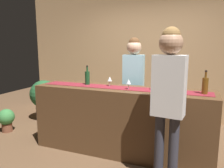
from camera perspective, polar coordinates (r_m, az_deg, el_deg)
The scene contains 13 objects.
ground_plane at distance 3.50m, azimuth 2.25°, elevation -17.02°, with size 10.00×10.00×0.00m, color brown.
back_wall at distance 4.96m, azimuth 9.77°, elevation 8.20°, with size 6.00×0.12×2.90m, color tan.
bar_counter at distance 3.31m, azimuth 2.30°, elevation -9.42°, with size 2.60×0.60×0.98m, color #543821.
counter_runner_cloth at distance 3.18m, azimuth 2.37°, elevation -1.00°, with size 2.47×0.28×0.01m, color maroon.
wine_bottle_green at distance 3.44m, azimuth -6.41°, elevation 1.66°, with size 0.07×0.07×0.30m.
wine_bottle_clear at distance 3.00m, azimuth 11.72°, elevation 0.30°, with size 0.07×0.07×0.30m.
wine_bottle_amber at distance 2.98m, azimuth 22.96°, elevation -0.34°, with size 0.07×0.07×0.30m.
wine_glass_near_customer at distance 3.31m, azimuth -0.60°, elevation 1.25°, with size 0.07×0.07×0.14m.
wine_glass_mid_counter at distance 3.06m, azimuth 4.31°, elevation 0.53°, with size 0.07×0.07×0.14m.
bartender at distance 3.71m, azimuth 5.59°, elevation 1.79°, with size 0.36×0.24×1.72m.
customer_sipping at distance 2.44m, azimuth 14.49°, elevation -1.57°, with size 0.36×0.25×1.78m.
potted_plant_tall at distance 4.96m, azimuth -17.20°, elevation -3.25°, with size 0.59×0.59×0.86m.
potted_plant_small at distance 4.57m, azimuth -25.68°, elevation -8.11°, with size 0.30×0.30×0.43m.
Camera 1 is at (1.03, -2.95, 1.58)m, focal length 35.30 mm.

